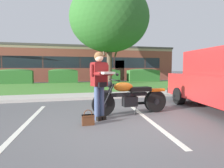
# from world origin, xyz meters

# --- Properties ---
(ground_plane) EXTENTS (140.00, 140.00, 0.00)m
(ground_plane) POSITION_xyz_m (0.00, 0.00, 0.00)
(ground_plane) COLOR #565659
(curb_strip) EXTENTS (60.00, 0.20, 0.12)m
(curb_strip) POSITION_xyz_m (0.00, 3.43, 0.06)
(curb_strip) COLOR #B7B2A8
(curb_strip) RESTS_ON ground
(concrete_walk) EXTENTS (60.00, 1.50, 0.08)m
(concrete_walk) POSITION_xyz_m (0.00, 4.28, 0.04)
(concrete_walk) COLOR #B7B2A8
(concrete_walk) RESTS_ON ground
(grass_lawn) EXTENTS (60.00, 7.62, 0.06)m
(grass_lawn) POSITION_xyz_m (0.00, 8.84, 0.03)
(grass_lawn) COLOR #478433
(grass_lawn) RESTS_ON ground
(stall_stripe_0) EXTENTS (0.60, 4.39, 0.01)m
(stall_stripe_0) POSITION_xyz_m (-2.30, 0.20, 0.00)
(stall_stripe_0) COLOR silver
(stall_stripe_0) RESTS_ON ground
(stall_stripe_1) EXTENTS (0.60, 4.39, 0.01)m
(stall_stripe_1) POSITION_xyz_m (0.68, 0.20, 0.00)
(stall_stripe_1) COLOR silver
(stall_stripe_1) RESTS_ON ground
(motorcycle) EXTENTS (2.24, 0.82, 1.18)m
(motorcycle) POSITION_xyz_m (0.51, 0.61, 0.48)
(motorcycle) COLOR black
(motorcycle) RESTS_ON ground
(rider_person) EXTENTS (0.56, 0.66, 1.70)m
(rider_person) POSITION_xyz_m (-0.55, 0.20, 1.01)
(rider_person) COLOR black
(rider_person) RESTS_ON ground
(handbag) EXTENTS (0.28, 0.13, 0.36)m
(handbag) POSITION_xyz_m (-0.90, -0.18, 0.14)
(handbag) COLOR #562D19
(handbag) RESTS_ON ground
(shade_tree) EXTENTS (6.09, 6.09, 7.71)m
(shade_tree) POSITION_xyz_m (2.26, 10.18, 5.11)
(shade_tree) COLOR brown
(shade_tree) RESTS_ON ground
(hedge_left) EXTENTS (2.61, 0.90, 1.24)m
(hedge_left) POSITION_xyz_m (-4.98, 12.64, 0.65)
(hedge_left) COLOR #336B2D
(hedge_left) RESTS_ON ground
(hedge_center_left) EXTENTS (2.41, 0.90, 1.24)m
(hedge_center_left) POSITION_xyz_m (-1.23, 12.64, 0.65)
(hedge_center_left) COLOR #336B2D
(hedge_center_left) RESTS_ON ground
(hedge_center_right) EXTENTS (2.55, 0.90, 1.24)m
(hedge_center_right) POSITION_xyz_m (2.51, 12.64, 0.65)
(hedge_center_right) COLOR #336B2D
(hedge_center_right) RESTS_ON ground
(hedge_right) EXTENTS (3.08, 0.90, 1.24)m
(hedge_right) POSITION_xyz_m (6.26, 12.64, 0.65)
(hedge_right) COLOR #336B2D
(hedge_right) RESTS_ON ground
(brick_building) EXTENTS (20.54, 8.85, 3.59)m
(brick_building) POSITION_xyz_m (0.43, 18.97, 1.80)
(brick_building) COLOR brown
(brick_building) RESTS_ON ground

